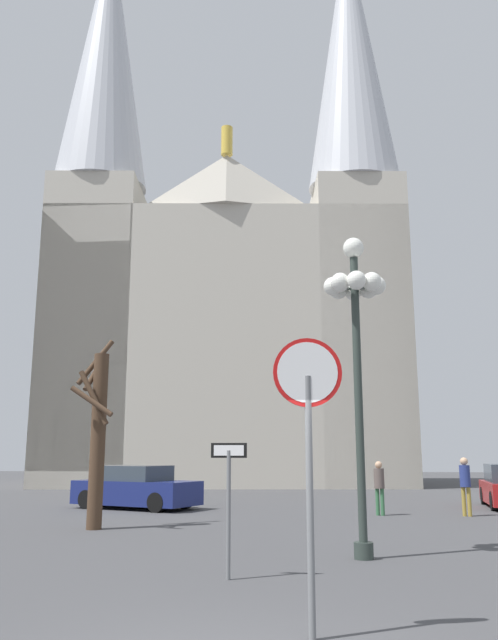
{
  "coord_description": "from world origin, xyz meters",
  "views": [
    {
      "loc": [
        0.67,
        -6.15,
        1.93
      ],
      "look_at": [
        -1.16,
        16.86,
        6.69
      ],
      "focal_mm": 36.04,
      "sensor_mm": 36.0,
      "label": 1
    }
  ],
  "objects_px": {
    "cathedral": "(227,282)",
    "pedestrian_walking": "(465,480)",
    "street_lamp": "(356,320)",
    "parked_car_near_navy": "(135,488)",
    "stop_sign": "(308,423)",
    "bare_tree": "(97,432)",
    "one_way_arrow_sign": "(229,493)",
    "pedestrian_standing": "(379,483)"
  },
  "relations": [
    {
      "from": "parked_car_near_navy",
      "to": "pedestrian_walking",
      "type": "xyz_separation_m",
      "value": [
        10.85,
        -1.84,
        0.38
      ]
    },
    {
      "from": "one_way_arrow_sign",
      "to": "pedestrian_walking",
      "type": "height_order",
      "value": "one_way_arrow_sign"
    },
    {
      "from": "stop_sign",
      "to": "street_lamp",
      "type": "xyz_separation_m",
      "value": [
        1.03,
        5.27,
        2.24
      ]
    },
    {
      "from": "cathedral",
      "to": "pedestrian_standing",
      "type": "height_order",
      "value": "cathedral"
    },
    {
      "from": "stop_sign",
      "to": "pedestrian_walking",
      "type": "xyz_separation_m",
      "value": [
        4.97,
        13.64,
        -1.17
      ]
    },
    {
      "from": "bare_tree",
      "to": "pedestrian_standing",
      "type": "height_order",
      "value": "bare_tree"
    },
    {
      "from": "bare_tree",
      "to": "pedestrian_standing",
      "type": "distance_m",
      "value": 8.97
    },
    {
      "from": "parked_car_near_navy",
      "to": "one_way_arrow_sign",
      "type": "bearing_deg",
      "value": -69.35
    },
    {
      "from": "cathedral",
      "to": "pedestrian_walking",
      "type": "bearing_deg",
      "value": -62.09
    },
    {
      "from": "cathedral",
      "to": "stop_sign",
      "type": "relative_size",
      "value": 11.8
    },
    {
      "from": "stop_sign",
      "to": "pedestrian_walking",
      "type": "height_order",
      "value": "stop_sign"
    },
    {
      "from": "one_way_arrow_sign",
      "to": "bare_tree",
      "type": "relative_size",
      "value": 0.41
    },
    {
      "from": "stop_sign",
      "to": "parked_car_near_navy",
      "type": "bearing_deg",
      "value": 110.82
    },
    {
      "from": "bare_tree",
      "to": "one_way_arrow_sign",
      "type": "bearing_deg",
      "value": -56.33
    },
    {
      "from": "cathedral",
      "to": "one_way_arrow_sign",
      "type": "relative_size",
      "value": 18.26
    },
    {
      "from": "cathedral",
      "to": "parked_car_near_navy",
      "type": "relative_size",
      "value": 7.94
    },
    {
      "from": "cathedral",
      "to": "stop_sign",
      "type": "xyz_separation_m",
      "value": [
        4.54,
        -31.58,
        -10.22
      ]
    },
    {
      "from": "street_lamp",
      "to": "pedestrian_walking",
      "type": "distance_m",
      "value": 9.86
    },
    {
      "from": "pedestrian_standing",
      "to": "stop_sign",
      "type": "bearing_deg",
      "value": -99.7
    },
    {
      "from": "cathedral",
      "to": "bare_tree",
      "type": "bearing_deg",
      "value": -92.21
    },
    {
      "from": "cathedral",
      "to": "parked_car_near_navy",
      "type": "height_order",
      "value": "cathedral"
    },
    {
      "from": "street_lamp",
      "to": "stop_sign",
      "type": "bearing_deg",
      "value": -101.09
    },
    {
      "from": "bare_tree",
      "to": "pedestrian_walking",
      "type": "bearing_deg",
      "value": 22.3
    },
    {
      "from": "parked_car_near_navy",
      "to": "pedestrian_standing",
      "type": "relative_size",
      "value": 2.89
    },
    {
      "from": "pedestrian_walking",
      "to": "pedestrian_standing",
      "type": "height_order",
      "value": "pedestrian_walking"
    },
    {
      "from": "bare_tree",
      "to": "stop_sign",
      "type": "bearing_deg",
      "value": -60.12
    },
    {
      "from": "one_way_arrow_sign",
      "to": "cathedral",
      "type": "bearing_deg",
      "value": 96.62
    },
    {
      "from": "stop_sign",
      "to": "pedestrian_standing",
      "type": "distance_m",
      "value": 13.95
    },
    {
      "from": "bare_tree",
      "to": "pedestrian_standing",
      "type": "relative_size",
      "value": 3.04
    },
    {
      "from": "one_way_arrow_sign",
      "to": "pedestrian_standing",
      "type": "xyz_separation_m",
      "value": [
        3.58,
        10.55,
        -0.31
      ]
    },
    {
      "from": "street_lamp",
      "to": "parked_car_near_navy",
      "type": "height_order",
      "value": "street_lamp"
    },
    {
      "from": "bare_tree",
      "to": "pedestrian_walking",
      "type": "xyz_separation_m",
      "value": [
        10.36,
        4.25,
        -1.36
      ]
    },
    {
      "from": "stop_sign",
      "to": "parked_car_near_navy",
      "type": "distance_m",
      "value": 16.64
    },
    {
      "from": "cathedral",
      "to": "pedestrian_standing",
      "type": "relative_size",
      "value": 22.97
    },
    {
      "from": "street_lamp",
      "to": "bare_tree",
      "type": "height_order",
      "value": "street_lamp"
    },
    {
      "from": "cathedral",
      "to": "parked_car_near_navy",
      "type": "bearing_deg",
      "value": -94.8
    },
    {
      "from": "street_lamp",
      "to": "pedestrian_walking",
      "type": "bearing_deg",
      "value": 64.83
    },
    {
      "from": "parked_car_near_navy",
      "to": "pedestrian_walking",
      "type": "distance_m",
      "value": 11.02
    },
    {
      "from": "stop_sign",
      "to": "one_way_arrow_sign",
      "type": "distance_m",
      "value": 3.51
    },
    {
      "from": "one_way_arrow_sign",
      "to": "pedestrian_standing",
      "type": "relative_size",
      "value": 1.26
    },
    {
      "from": "cathedral",
      "to": "street_lamp",
      "type": "xyz_separation_m",
      "value": [
        5.57,
        -26.31,
        -7.97
      ]
    },
    {
      "from": "cathedral",
      "to": "pedestrian_standing",
      "type": "distance_m",
      "value": 22.33
    }
  ]
}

